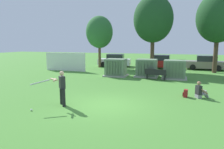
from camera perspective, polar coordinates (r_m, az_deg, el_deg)
ground_plane at (r=10.47m, az=-1.63°, el=-8.49°), size 96.00×96.00×0.00m
fence_panel at (r=23.28m, az=-12.85°, el=3.47°), size 4.80×0.12×2.00m
transformer_west at (r=19.12m, az=1.08°, el=1.90°), size 2.10×1.70×1.62m
transformer_mid_west at (r=18.98m, az=9.61°, el=1.72°), size 2.10×1.70×1.62m
transformer_mid_east at (r=18.51m, az=17.00°, el=1.27°), size 2.10×1.70×1.62m
park_bench at (r=17.61m, az=12.01°, el=0.26°), size 1.84×0.74×0.92m
batter at (r=10.47m, az=-13.99°, el=-3.24°), size 1.31×1.32×1.74m
sports_ball at (r=10.31m, az=-21.54°, el=-9.15°), size 0.09×0.09×0.09m
seated_spectator at (r=12.72m, az=23.32°, el=-4.33°), size 0.79×0.67×0.96m
backpack at (r=12.62m, az=19.76°, el=-4.98°), size 0.29×0.34×0.44m
tree_left at (r=25.97m, az=-3.52°, el=11.65°), size 3.33×3.33×6.36m
tree_center_left at (r=23.49m, az=11.40°, el=14.83°), size 4.28×4.28×8.18m
tree_center_right at (r=23.77m, az=27.50°, el=13.91°), size 4.27×4.27×8.15m
parked_car_leftmost at (r=26.98m, az=0.73°, el=3.89°), size 4.37×2.29×1.62m
parked_car_left_of_center at (r=25.77m, az=13.13°, el=3.41°), size 4.22×1.97×1.62m
parked_car_right_of_center at (r=26.07m, az=24.51°, el=2.90°), size 4.26×2.04×1.62m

